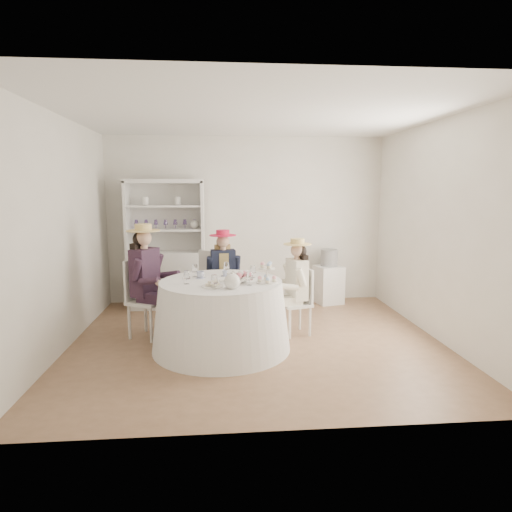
{
  "coord_description": "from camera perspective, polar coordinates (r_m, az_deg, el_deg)",
  "views": [
    {
      "loc": [
        -0.43,
        -5.04,
        1.85
      ],
      "look_at": [
        0.0,
        0.1,
        1.05
      ],
      "focal_mm": 30.0,
      "sensor_mm": 36.0,
      "label": 1
    }
  ],
  "objects": [
    {
      "name": "stemware_set",
      "position": [
        4.94,
        -4.71,
        -2.46
      ],
      "size": [
        0.84,
        0.88,
        0.15
      ],
      "color": "white",
      "rests_on": "tea_table"
    },
    {
      "name": "sandwich_plate",
      "position": [
        4.67,
        -5.83,
        -3.92
      ],
      "size": [
        0.24,
        0.24,
        0.05
      ],
      "rotation": [
        0.0,
        0.0,
        -0.16
      ],
      "color": "white",
      "rests_on": "tea_table"
    },
    {
      "name": "guest_mid",
      "position": [
        5.99,
        -4.37,
        -1.93
      ],
      "size": [
        0.48,
        0.5,
        1.3
      ],
      "rotation": [
        0.0,
        0.0,
        0.12
      ],
      "color": "silver",
      "rests_on": "ground"
    },
    {
      "name": "wall_right",
      "position": [
        5.73,
        23.14,
        3.1
      ],
      "size": [
        0.0,
        4.5,
        4.5
      ],
      "primitive_type": "plane",
      "rotation": [
        1.57,
        0.0,
        -1.57
      ],
      "color": "silver",
      "rests_on": "ground"
    },
    {
      "name": "flower_bowl",
      "position": [
        4.88,
        -2.08,
        -3.11
      ],
      "size": [
        0.25,
        0.25,
        0.06
      ],
      "primitive_type": "imported",
      "rotation": [
        0.0,
        0.0,
        0.03
      ],
      "color": "white",
      "rests_on": "tea_table"
    },
    {
      "name": "flower_arrangement",
      "position": [
        4.83,
        -2.3,
        -2.52
      ],
      "size": [
        0.19,
        0.19,
        0.07
      ],
      "rotation": [
        0.0,
        0.0,
        -0.41
      ],
      "color": "#E37187",
      "rests_on": "tea_table"
    },
    {
      "name": "hutch",
      "position": [
        6.89,
        -11.77,
        -0.85
      ],
      "size": [
        1.25,
        0.6,
        2.01
      ],
      "rotation": [
        0.0,
        0.0,
        -0.13
      ],
      "color": "silver",
      "rests_on": "ground"
    },
    {
      "name": "side_table",
      "position": [
        7.14,
        9.64,
        -3.77
      ],
      "size": [
        0.48,
        0.48,
        0.62
      ],
      "primitive_type": "cube",
      "rotation": [
        0.0,
        0.0,
        0.24
      ],
      "color": "silver",
      "rests_on": "ground"
    },
    {
      "name": "teacup_c",
      "position": [
        5.02,
        -1.7,
        -2.74
      ],
      "size": [
        0.09,
        0.09,
        0.07
      ],
      "primitive_type": "imported",
      "rotation": [
        0.0,
        0.0,
        -0.08
      ],
      "color": "white",
      "rests_on": "tea_table"
    },
    {
      "name": "spare_chair",
      "position": [
        6.36,
        -5.58,
        -3.24
      ],
      "size": [
        0.57,
        0.57,
        0.98
      ],
      "rotation": [
        0.0,
        0.0,
        2.42
      ],
      "color": "silver",
      "rests_on": "ground"
    },
    {
      "name": "guest_left",
      "position": [
        5.49,
        -14.37,
        -2.38
      ],
      "size": [
        0.61,
        0.55,
        1.44
      ],
      "rotation": [
        0.0,
        0.0,
        1.09
      ],
      "color": "silver",
      "rests_on": "ground"
    },
    {
      "name": "wall_left",
      "position": [
        5.38,
        -24.55,
        2.68
      ],
      "size": [
        0.0,
        4.5,
        4.5
      ],
      "primitive_type": "plane",
      "rotation": [
        1.57,
        0.0,
        1.57
      ],
      "color": "silver",
      "rests_on": "ground"
    },
    {
      "name": "teacup_b",
      "position": [
        5.2,
        -4.18,
        -2.38
      ],
      "size": [
        0.08,
        0.08,
        0.06
      ],
      "primitive_type": "imported",
      "rotation": [
        0.0,
        0.0,
        0.22
      ],
      "color": "white",
      "rests_on": "tea_table"
    },
    {
      "name": "cupcake_stand",
      "position": [
        4.82,
        1.47,
        -2.59
      ],
      "size": [
        0.25,
        0.25,
        0.23
      ],
      "rotation": [
        0.0,
        0.0,
        -0.28
      ],
      "color": "white",
      "rests_on": "tea_table"
    },
    {
      "name": "table_teapot",
      "position": [
        4.55,
        -3.17,
        -3.39
      ],
      "size": [
        0.24,
        0.17,
        0.18
      ],
      "rotation": [
        0.0,
        0.0,
        -0.04
      ],
      "color": "white",
      "rests_on": "tea_table"
    },
    {
      "name": "wall_back",
      "position": [
        7.07,
        -1.3,
        4.77
      ],
      "size": [
        4.5,
        0.0,
        4.5
      ],
      "primitive_type": "plane",
      "rotation": [
        1.57,
        0.0,
        0.0
      ],
      "color": "silver",
      "rests_on": "ground"
    },
    {
      "name": "teacup_a",
      "position": [
        5.11,
        -7.42,
        -2.57
      ],
      "size": [
        0.1,
        0.1,
        0.07
      ],
      "primitive_type": "imported",
      "rotation": [
        0.0,
        0.0,
        -0.11
      ],
      "color": "white",
      "rests_on": "tea_table"
    },
    {
      "name": "ground",
      "position": [
        5.39,
        0.09,
        -11.26
      ],
      "size": [
        4.5,
        4.5,
        0.0
      ],
      "primitive_type": "plane",
      "color": "brown",
      "rests_on": "ground"
    },
    {
      "name": "tea_table",
      "position": [
        5.06,
        -4.64,
        -7.83
      ],
      "size": [
        1.61,
        1.61,
        0.81
      ],
      "rotation": [
        0.0,
        0.0,
        0.21
      ],
      "color": "white",
      "rests_on": "ground"
    },
    {
      "name": "ceiling",
      "position": [
        5.13,
        0.1,
        18.35
      ],
      "size": [
        4.5,
        4.5,
        0.0
      ],
      "primitive_type": "plane",
      "rotation": [
        3.14,
        0.0,
        0.0
      ],
      "color": "white",
      "rests_on": "wall_back"
    },
    {
      "name": "guest_right",
      "position": [
        5.47,
        5.26,
        -3.34
      ],
      "size": [
        0.51,
        0.47,
        1.25
      ],
      "rotation": [
        0.0,
        0.0,
        -1.29
      ],
      "color": "silver",
      "rests_on": "ground"
    },
    {
      "name": "wall_front",
      "position": [
        3.11,
        3.26,
        -0.48
      ],
      "size": [
        4.5,
        0.0,
        4.5
      ],
      "primitive_type": "plane",
      "rotation": [
        -1.57,
        0.0,
        0.0
      ],
      "color": "silver",
      "rests_on": "ground"
    },
    {
      "name": "hatbox",
      "position": [
        7.06,
        9.73,
        -0.24
      ],
      "size": [
        0.34,
        0.34,
        0.27
      ],
      "primitive_type": "cylinder",
      "rotation": [
        0.0,
        0.0,
        0.28
      ],
      "color": "black",
      "rests_on": "side_table"
    }
  ]
}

